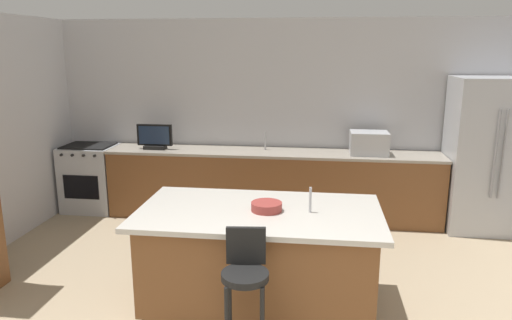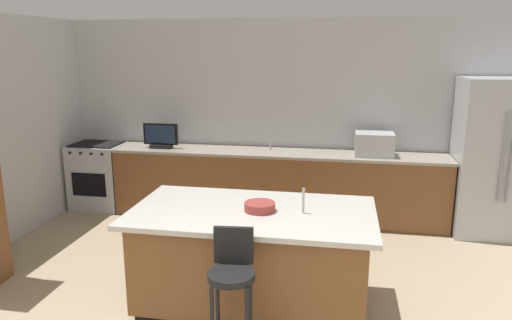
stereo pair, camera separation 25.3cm
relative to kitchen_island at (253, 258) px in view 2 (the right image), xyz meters
The scene contains 11 objects.
wall_back 2.82m from the kitchen_island, 90.12° to the left, with size 6.71×0.12×2.65m, color #BCBCC1.
counter_back 2.31m from the kitchen_island, 92.71° to the left, with size 4.44×0.62×0.92m.
kitchen_island is the anchor object (origin of this frame).
refrigerator 3.46m from the kitchen_island, 41.10° to the left, with size 0.92×0.77×1.92m.
range_oven 3.55m from the kitchen_island, 139.38° to the left, with size 0.72×0.63×0.94m.
microwave 2.65m from the kitchen_island, 63.73° to the left, with size 0.48×0.36×0.29m, color #B7BABF.
tv_monitor 2.90m from the kitchen_island, 127.06° to the left, with size 0.48×0.16×0.34m.
sink_faucet_back 2.49m from the kitchen_island, 95.13° to the left, with size 0.02×0.02×0.24m, color #B2B2B7.
sink_faucet_island 0.70m from the kitchen_island, ahead, with size 0.02×0.02×0.22m, color #B2B2B7.
bar_stool_center 0.78m from the kitchen_island, 90.25° to the right, with size 0.34×0.35×1.00m.
fruit_bowl 0.49m from the kitchen_island, ahead, with size 0.26×0.26×0.07m, color #993833.
Camera 2 is at (0.73, -1.56, 2.26)m, focal length 33.30 mm.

